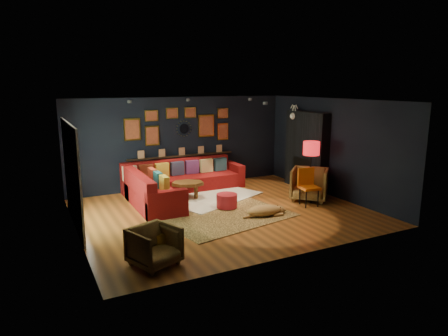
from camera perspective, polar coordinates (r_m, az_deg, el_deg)
name	(u,v)px	position (r m, az deg, el deg)	size (l,w,h in m)	color
floor	(223,212)	(9.47, -0.12, -6.30)	(6.50, 6.50, 0.00)	brown
room_walls	(223,145)	(9.10, -0.13, 3.28)	(6.50, 6.50, 6.50)	black
sectional	(172,185)	(10.75, -7.39, -2.38)	(3.41, 2.69, 0.86)	maroon
ledge	(182,156)	(11.63, -6.04, 1.75)	(3.20, 0.12, 0.04)	black
gallery_wall	(180,125)	(11.54, -6.26, 6.12)	(3.15, 0.04, 1.02)	gold
sunburst_mirror	(184,129)	(11.60, -5.73, 5.62)	(0.47, 0.16, 0.47)	silver
fireplace	(306,153)	(11.59, 11.65, 2.05)	(0.31, 1.60, 2.20)	black
deer_head	(298,116)	(11.89, 10.53, 7.34)	(0.50, 0.28, 0.45)	white
sliding_door	(72,175)	(8.88, -20.87, -0.97)	(0.06, 2.80, 2.20)	white
ceiling_spots	(208,101)	(9.72, -2.27, 9.55)	(3.30, 2.50, 0.06)	black
shag_rug	(208,197)	(10.67, -2.23, -4.10)	(2.49, 1.81, 0.03)	silver
leopard_rug	(225,216)	(9.17, 0.20, -6.85)	(2.82, 2.01, 0.02)	tan
coffee_table	(188,185)	(10.46, -5.17, -2.45)	(1.02, 0.90, 0.42)	#553815
pouf	(227,201)	(9.67, 0.41, -4.68)	(0.50, 0.50, 0.33)	maroon
armchair_left	(154,244)	(6.80, -9.92, -10.71)	(0.71, 0.66, 0.73)	#C79246
armchair_right	(309,183)	(10.55, 12.10, -2.06)	(0.89, 0.83, 0.92)	#C79246
gold_stool	(160,244)	(7.19, -9.11, -10.69)	(0.34, 0.34, 0.43)	gold
orange_chair	(308,183)	(10.09, 11.88, -2.18)	(0.50, 0.50, 0.92)	black
floor_lamp	(311,151)	(10.45, 12.36, 2.37)	(0.42, 0.42, 1.52)	black
dog	(264,208)	(9.14, 5.78, -5.77)	(1.12, 0.55, 0.35)	tan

